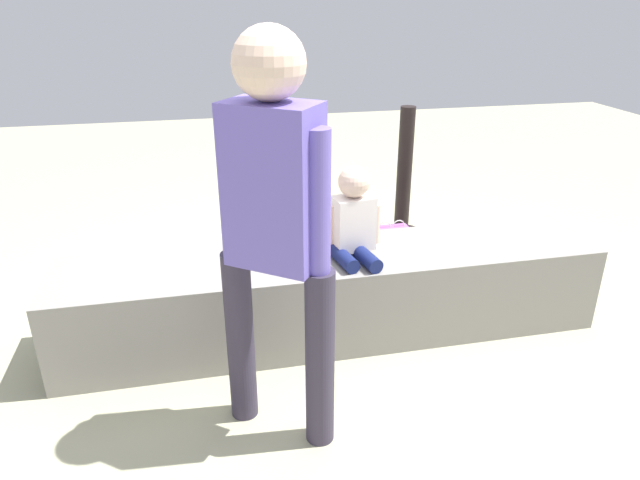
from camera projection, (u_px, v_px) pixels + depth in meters
The scene contains 11 objects.
ground_plane at pixel (333, 331), 3.19m from camera, with size 12.00×12.00×0.00m, color #A8A786.
concrete_ledge at pixel (333, 294), 3.09m from camera, with size 2.89×0.55×0.47m, color gray.
child_seated at pixel (353, 219), 2.89m from camera, with size 0.28×0.33×0.48m.
adult_standing at pixel (274, 213), 2.10m from camera, with size 0.42×0.37×1.66m.
cake_plate at pixel (296, 255), 2.94m from camera, with size 0.22×0.22×0.07m.
gift_bag at pixel (391, 242), 4.00m from camera, with size 0.23×0.09×0.29m.
railing_post at pixel (403, 192), 4.25m from camera, with size 0.36×0.36×1.01m.
water_bottle_near_gift at pixel (116, 281), 3.55m from camera, with size 0.07×0.07×0.19m.
party_cup_red at pixel (278, 238), 4.26m from camera, with size 0.07×0.07×0.10m, color red.
cake_box_white at pixel (160, 291), 3.48m from camera, with size 0.34×0.26×0.13m, color white.
handbag_black_leather at pixel (299, 248), 3.90m from camera, with size 0.29×0.15×0.36m.
Camera 1 is at (-0.64, -2.63, 1.76)m, focal length 31.86 mm.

